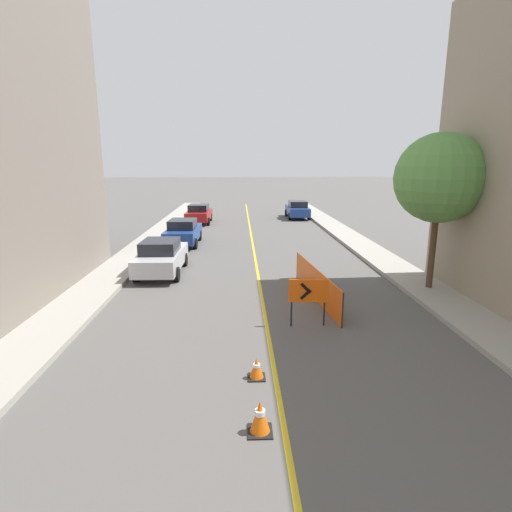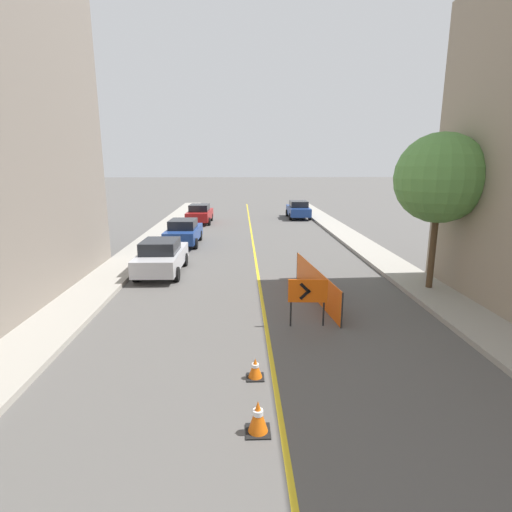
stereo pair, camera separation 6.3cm
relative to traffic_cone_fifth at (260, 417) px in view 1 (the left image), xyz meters
name	(u,v)px [view 1 (the left image)]	position (x,y,z in m)	size (l,w,h in m)	color
lane_stripe	(255,258)	(0.47, 14.10, -0.32)	(0.12, 57.09, 0.01)	gold
sidewalk_left	(131,258)	(-6.08, 14.10, -0.24)	(1.89, 57.09, 0.18)	#9E998E
sidewalk_right	(376,255)	(7.02, 14.10, -0.24)	(1.89, 57.09, 0.18)	#9E998E
traffic_cone_fifth	(260,417)	(0.00, 0.00, 0.00)	(0.47, 0.47, 0.66)	black
traffic_cone_farthest	(257,368)	(0.02, 1.95, -0.08)	(0.41, 0.41, 0.50)	black
arrow_barricade_primary	(308,293)	(1.74, 4.98, 0.75)	(1.21, 0.13, 1.50)	#EF560C
safety_mesh_fence	(316,284)	(2.47, 7.50, 0.25)	(0.65, 5.55, 1.15)	#EF560C
parked_car_curb_near	(161,257)	(-3.91, 11.22, 0.48)	(1.94, 4.32, 1.59)	#B7B7BC
parked_car_curb_mid	(183,232)	(-3.82, 17.84, 0.48)	(1.95, 4.35, 1.59)	navy
parked_car_curb_far	(199,214)	(-3.72, 26.86, 0.48)	(1.97, 4.37, 1.59)	maroon
parked_car_opposite_side	(297,209)	(4.96, 29.63, 0.48)	(1.94, 4.32, 1.59)	navy
street_tree_right_near	(440,178)	(7.11, 8.21, 4.07)	(3.33, 3.33, 5.89)	#4C3823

